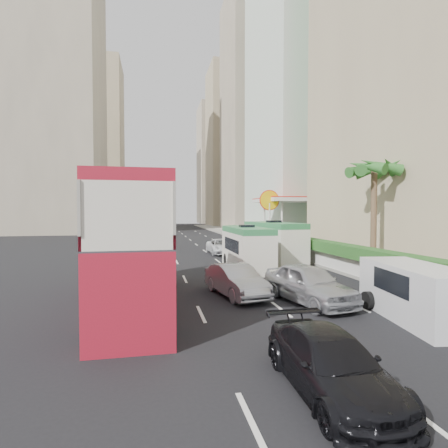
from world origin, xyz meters
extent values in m
plane|color=black|center=(0.00, 0.00, 0.00)|extent=(200.00, 200.00, 0.00)
cube|color=#AA182B|center=(-6.00, 0.00, 2.53)|extent=(2.50, 11.00, 5.06)
imported|color=#B3B5BA|center=(-1.65, 0.54, 0.00)|extent=(2.36, 4.58, 1.44)
imported|color=#B3B5BA|center=(1.10, -1.28, 0.00)|extent=(2.91, 5.15, 1.65)
imported|color=black|center=(-1.65, -8.24, 0.00)|extent=(1.82, 4.37, 1.26)
imported|color=silver|center=(0.79, 16.53, 0.00)|extent=(2.31, 4.90, 1.35)
cube|color=silver|center=(0.84, 7.82, 1.42)|extent=(2.15, 6.41, 2.84)
cube|color=silver|center=(3.90, 10.98, 1.52)|extent=(3.07, 7.09, 3.05)
cube|color=silver|center=(3.87, -4.23, 0.98)|extent=(2.67, 5.15, 1.97)
cube|color=silver|center=(3.86, 23.34, 1.03)|extent=(2.15, 5.17, 2.05)
cube|color=#99968C|center=(9.00, 25.00, 0.09)|extent=(6.00, 120.00, 0.18)
cube|color=silver|center=(6.20, 14.00, 0.68)|extent=(0.30, 44.00, 1.00)
cube|color=#2D6626|center=(6.20, 14.00, 1.53)|extent=(1.10, 44.00, 0.70)
cylinder|color=brown|center=(7.80, 4.00, 3.38)|extent=(0.36, 0.36, 6.40)
cube|color=silver|center=(10.00, 23.00, 2.75)|extent=(6.50, 8.00, 5.50)
cube|color=white|center=(18.00, 34.00, 29.00)|extent=(16.00, 18.00, 58.00)
cube|color=#B7A990|center=(18.00, 58.00, 25.00)|extent=(16.00, 16.00, 50.00)
cube|color=#C0AF89|center=(17.00, 82.00, 22.00)|extent=(14.00, 14.00, 44.00)
cube|color=#B7A990|center=(17.00, 104.00, 20.00)|extent=(14.00, 14.00, 40.00)
cube|color=#B7A990|center=(-24.00, 55.00, 26.00)|extent=(18.00, 18.00, 52.00)
cube|color=#C0AF89|center=(-22.00, 90.00, 23.00)|extent=(16.00, 16.00, 46.00)
camera|label=1|loc=(-5.34, -15.00, 3.88)|focal=28.00mm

